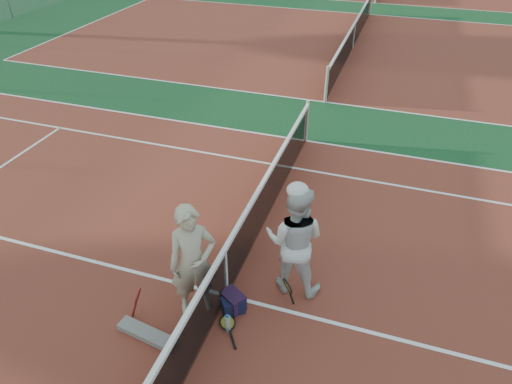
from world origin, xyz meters
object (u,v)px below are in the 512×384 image
racket_red (139,304)px  sports_bag_purple (233,301)px  water_bottle (228,324)px  player_b (295,240)px  net_main (226,273)px  racket_black_held (287,294)px  sports_bag_navy (233,306)px  player_a (193,262)px  racket_spare (227,323)px

racket_red → sports_bag_purple: (1.26, 0.62, -0.14)m
sports_bag_purple → water_bottle: (0.08, -0.44, 0.00)m
player_b → racket_red: player_b is taller
racket_red → water_bottle: size_ratio=1.93×
net_main → racket_red: (-1.08, -0.80, -0.22)m
racket_red → racket_black_held: 2.23m
player_b → sports_bag_purple: player_b is taller
racket_black_held → player_b: bearing=-130.3°
net_main → racket_red: net_main is taller
racket_red → sports_bag_navy: 1.40m
net_main → water_bottle: net_main is taller
net_main → racket_black_held: size_ratio=18.75×
player_a → player_b: 1.57m
player_b → net_main: bearing=29.9°
racket_red → player_b: bearing=20.1°
water_bottle → racket_spare: bearing=116.8°
racket_spare → sports_bag_navy: sports_bag_navy is taller
racket_red → water_bottle: (1.35, 0.18, -0.14)m
racket_black_held → water_bottle: 1.01m
sports_bag_navy → water_bottle: (0.06, -0.36, 0.02)m
water_bottle → racket_black_held: bearing=45.5°
racket_red → racket_spare: (1.30, 0.27, -0.25)m
racket_red → sports_bag_navy: size_ratio=1.74×
player_b → water_bottle: size_ratio=6.46×
player_a → net_main: bearing=10.1°
player_b → sports_bag_purple: 1.34m
player_b → racket_red: bearing=33.1°
racket_red → water_bottle: racket_red is taller
racket_black_held → sports_bag_purple: bearing=-25.7°
net_main → sports_bag_navy: bearing=-52.1°
racket_red → racket_black_held: bearing=9.5°
water_bottle → racket_red: bearing=-172.6°
racket_red → sports_bag_navy: racket_red is taller
racket_spare → water_bottle: (0.05, -0.10, 0.11)m
sports_bag_navy → net_main: bearing=127.9°
player_b → sports_bag_purple: size_ratio=5.29×
player_a → sports_bag_navy: size_ratio=5.76×
player_a → sports_bag_navy: bearing=-26.1°
racket_spare → water_bottle: bearing=171.1°
racket_red → water_bottle: 1.36m
sports_bag_navy → water_bottle: 0.37m
player_a → racket_red: player_a is taller
net_main → water_bottle: (0.27, -0.63, -0.36)m
sports_bag_navy → racket_black_held: bearing=24.8°
net_main → racket_red: 1.36m
sports_bag_navy → water_bottle: water_bottle is taller
player_a → sports_bag_purple: size_ratio=5.25×
racket_spare → player_a: bearing=37.4°
racket_spare → sports_bag_purple: sports_bag_purple is taller
racket_red → net_main: bearing=22.6°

